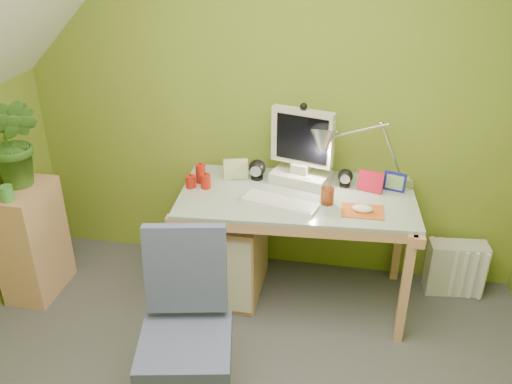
% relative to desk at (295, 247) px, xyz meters
% --- Properties ---
extents(wall_back, '(3.20, 0.01, 2.40)m').
position_rel_desk_xyz_m(wall_back, '(-0.20, 0.37, 0.83)').
color(wall_back, olive).
rests_on(wall_back, floor).
extents(desk, '(1.42, 0.78, 0.74)m').
position_rel_desk_xyz_m(desk, '(0.00, 0.00, 0.00)').
color(desk, tan).
rests_on(desk, floor).
extents(monitor, '(0.40, 0.29, 0.49)m').
position_rel_desk_xyz_m(monitor, '(0.00, 0.18, 0.62)').
color(monitor, beige).
rests_on(monitor, desk).
extents(speaker_left, '(0.11, 0.11, 0.13)m').
position_rel_desk_xyz_m(speaker_left, '(-0.27, 0.16, 0.43)').
color(speaker_left, black).
rests_on(speaker_left, desk).
extents(speaker_right, '(0.10, 0.10, 0.11)m').
position_rel_desk_xyz_m(speaker_right, '(0.27, 0.16, 0.42)').
color(speaker_right, black).
rests_on(speaker_right, desk).
extents(keyboard, '(0.45, 0.25, 0.02)m').
position_rel_desk_xyz_m(keyboard, '(-0.08, -0.14, 0.38)').
color(keyboard, white).
rests_on(keyboard, desk).
extents(mousepad, '(0.23, 0.17, 0.01)m').
position_rel_desk_xyz_m(mousepad, '(0.38, -0.14, 0.37)').
color(mousepad, '#C2561E').
rests_on(mousepad, desk).
extents(mouse, '(0.12, 0.07, 0.04)m').
position_rel_desk_xyz_m(mouse, '(0.38, -0.14, 0.39)').
color(mouse, white).
rests_on(mouse, mousepad).
extents(amber_tumbler, '(0.09, 0.09, 0.10)m').
position_rel_desk_xyz_m(amber_tumbler, '(0.18, -0.08, 0.42)').
color(amber_tumbler, maroon).
rests_on(amber_tumbler, desk).
extents(candle_cluster, '(0.17, 0.15, 0.12)m').
position_rel_desk_xyz_m(candle_cluster, '(-0.60, 0.01, 0.43)').
color(candle_cluster, '#B21B0F').
rests_on(candle_cluster, desk).
extents(photo_frame_red, '(0.15, 0.06, 0.13)m').
position_rel_desk_xyz_m(photo_frame_red, '(0.42, 0.12, 0.43)').
color(photo_frame_red, '#B8132C').
rests_on(photo_frame_red, desk).
extents(photo_frame_blue, '(0.13, 0.05, 0.11)m').
position_rel_desk_xyz_m(photo_frame_blue, '(0.56, 0.16, 0.42)').
color(photo_frame_blue, navy).
rests_on(photo_frame_blue, desk).
extents(photo_frame_green, '(0.15, 0.06, 0.13)m').
position_rel_desk_xyz_m(photo_frame_green, '(-0.40, 0.14, 0.43)').
color(photo_frame_green, '#AEBE82').
rests_on(photo_frame_green, desk).
extents(desk_lamp, '(0.62, 0.39, 0.62)m').
position_rel_desk_xyz_m(desk_lamp, '(0.45, 0.18, 0.68)').
color(desk_lamp, silver).
rests_on(desk_lamp, desk).
extents(side_ledge, '(0.28, 0.42, 0.74)m').
position_rel_desk_xyz_m(side_ledge, '(-1.64, -0.24, 0.00)').
color(side_ledge, tan).
rests_on(side_ledge, floor).
extents(potted_plant, '(0.31, 0.25, 0.56)m').
position_rel_desk_xyz_m(potted_plant, '(-1.64, -0.19, 0.65)').
color(potted_plant, '#396923').
rests_on(potted_plant, side_ledge).
extents(green_cup, '(0.08, 0.08, 0.09)m').
position_rel_desk_xyz_m(green_cup, '(-1.62, -0.39, 0.42)').
color(green_cup, green).
rests_on(green_cup, side_ledge).
extents(task_chair, '(0.57, 0.57, 0.87)m').
position_rel_desk_xyz_m(task_chair, '(-0.39, -1.02, 0.07)').
color(task_chair, '#43496D').
rests_on(task_chair, floor).
extents(radiator, '(0.37, 0.18, 0.36)m').
position_rel_desk_xyz_m(radiator, '(1.02, 0.23, -0.19)').
color(radiator, silver).
rests_on(radiator, floor).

